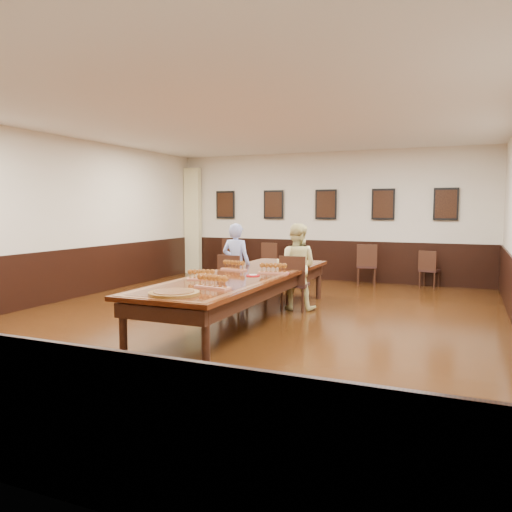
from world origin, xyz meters
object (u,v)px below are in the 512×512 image
at_px(spare_chair_b, 273,261).
at_px(chair_woman, 295,283).
at_px(chair_man, 234,280).
at_px(conference_table, 244,283).
at_px(spare_chair_a, 234,257).
at_px(carved_platter, 174,293).
at_px(person_woman, 296,267).
at_px(spare_chair_c, 366,265).
at_px(person_man, 236,264).
at_px(spare_chair_d, 430,269).

bearing_deg(spare_chair_b, chair_woman, 120.52).
height_order(chair_man, conference_table, chair_man).
xyz_separation_m(spare_chair_a, carved_platter, (2.49, -6.89, 0.28)).
xyz_separation_m(chair_woman, person_woman, (-0.01, 0.10, 0.28)).
bearing_deg(spare_chair_b, chair_man, 103.05).
bearing_deg(spare_chair_a, spare_chair_c, -176.17).
distance_m(chair_woman, spare_chair_a, 4.75).
distance_m(person_man, person_woman, 1.17).
distance_m(spare_chair_b, person_man, 3.47).
xyz_separation_m(person_woman, conference_table, (-0.49, -1.19, -0.16)).
distance_m(chair_man, person_man, 0.30).
relative_size(chair_man, spare_chair_a, 0.96).
bearing_deg(person_man, person_woman, -176.71).
relative_size(chair_woman, carved_platter, 1.51).
distance_m(person_woman, conference_table, 1.29).
xyz_separation_m(chair_woman, conference_table, (-0.50, -1.08, 0.12)).
xyz_separation_m(spare_chair_a, person_woman, (2.96, -3.61, 0.27)).
height_order(spare_chair_a, person_man, person_man).
distance_m(spare_chair_a, person_woman, 4.67).
xyz_separation_m(spare_chair_a, spare_chair_c, (3.59, -0.32, -0.01)).
xyz_separation_m(chair_man, spare_chair_a, (-1.79, 3.75, 0.02)).
relative_size(chair_woman, spare_chair_b, 1.05).
bearing_deg(carved_platter, chair_woman, 81.42).
relative_size(chair_man, spare_chair_b, 1.02).
bearing_deg(person_man, conference_table, 121.91).
relative_size(spare_chair_b, person_woman, 0.61).
bearing_deg(spare_chair_b, person_woman, 121.10).
relative_size(chair_man, spare_chair_d, 1.13).
xyz_separation_m(spare_chair_b, conference_table, (1.27, -4.55, 0.14)).
distance_m(person_woman, carved_platter, 3.31).
bearing_deg(spare_chair_b, spare_chair_c, -178.41).
bearing_deg(person_woman, spare_chair_b, -67.68).
xyz_separation_m(chair_man, person_woman, (1.17, 0.14, 0.29)).
height_order(spare_chair_b, person_woman, person_woman).
bearing_deg(chair_woman, spare_chair_a, -56.53).
distance_m(chair_woman, person_man, 1.21).
height_order(spare_chair_b, conference_table, spare_chair_b).
relative_size(person_man, conference_table, 0.31).
xyz_separation_m(spare_chair_b, spare_chair_d, (3.78, 0.15, -0.04)).
distance_m(spare_chair_c, spare_chair_d, 1.41).
xyz_separation_m(chair_man, spare_chair_d, (3.19, 3.66, -0.05)).
bearing_deg(chair_woman, conference_table, 60.07).
bearing_deg(chair_man, carved_platter, 103.81).
bearing_deg(chair_man, person_man, -90.00).
bearing_deg(spare_chair_d, spare_chair_a, 12.23).
bearing_deg(conference_table, chair_man, 123.15).
bearing_deg(conference_table, person_woman, 67.61).
bearing_deg(carved_platter, spare_chair_b, 100.94).
xyz_separation_m(person_man, person_woman, (1.17, 0.04, 0.00)).
xyz_separation_m(spare_chair_d, carved_platter, (-2.49, -6.80, 0.35)).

